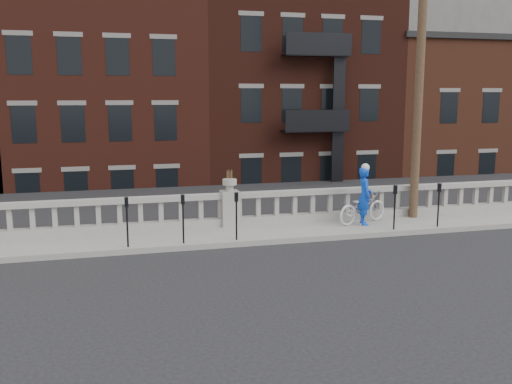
# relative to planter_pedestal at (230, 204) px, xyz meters

# --- Properties ---
(ground) EXTENTS (120.00, 120.00, 0.00)m
(ground) POSITION_rel_planter_pedestal_xyz_m (0.00, -3.95, -0.83)
(ground) COLOR black
(ground) RESTS_ON ground
(sidewalk) EXTENTS (32.00, 2.20, 0.15)m
(sidewalk) POSITION_rel_planter_pedestal_xyz_m (0.00, -0.95, -0.76)
(sidewalk) COLOR gray
(sidewalk) RESTS_ON ground
(balustrade) EXTENTS (28.00, 0.34, 1.03)m
(balustrade) POSITION_rel_planter_pedestal_xyz_m (0.00, 0.00, -0.19)
(balustrade) COLOR gray
(balustrade) RESTS_ON sidewalk
(planter_pedestal) EXTENTS (0.55, 0.55, 1.76)m
(planter_pedestal) POSITION_rel_planter_pedestal_xyz_m (0.00, 0.00, 0.00)
(planter_pedestal) COLOR gray
(planter_pedestal) RESTS_ON sidewalk
(lower_level) EXTENTS (80.00, 44.00, 20.80)m
(lower_level) POSITION_rel_planter_pedestal_xyz_m (0.56, 19.09, 1.80)
(lower_level) COLOR #605E59
(lower_level) RESTS_ON ground
(utility_pole) EXTENTS (1.60, 0.28, 10.00)m
(utility_pole) POSITION_rel_planter_pedestal_xyz_m (6.20, -0.35, 4.41)
(utility_pole) COLOR #422D1E
(utility_pole) RESTS_ON sidewalk
(parking_meter_a) EXTENTS (0.10, 0.09, 1.36)m
(parking_meter_a) POSITION_rel_planter_pedestal_xyz_m (-3.20, -1.80, 0.17)
(parking_meter_a) COLOR black
(parking_meter_a) RESTS_ON sidewalk
(parking_meter_b) EXTENTS (0.10, 0.09, 1.36)m
(parking_meter_b) POSITION_rel_planter_pedestal_xyz_m (-1.70, -1.80, 0.17)
(parking_meter_b) COLOR black
(parking_meter_b) RESTS_ON sidewalk
(parking_meter_c) EXTENTS (0.10, 0.09, 1.36)m
(parking_meter_c) POSITION_rel_planter_pedestal_xyz_m (-0.20, -1.80, 0.17)
(parking_meter_c) COLOR black
(parking_meter_c) RESTS_ON sidewalk
(parking_meter_d) EXTENTS (0.10, 0.09, 1.36)m
(parking_meter_d) POSITION_rel_planter_pedestal_xyz_m (4.71, -1.80, 0.17)
(parking_meter_d) COLOR black
(parking_meter_d) RESTS_ON sidewalk
(parking_meter_e) EXTENTS (0.10, 0.09, 1.36)m
(parking_meter_e) POSITION_rel_planter_pedestal_xyz_m (6.21, -1.80, 0.17)
(parking_meter_e) COLOR black
(parking_meter_e) RESTS_ON sidewalk
(bicycle) EXTENTS (2.09, 1.35, 1.04)m
(bicycle) POSITION_rel_planter_pedestal_xyz_m (4.17, -0.72, -0.16)
(bicycle) COLOR silver
(bicycle) RESTS_ON sidewalk
(cyclist) EXTENTS (0.55, 0.73, 1.83)m
(cyclist) POSITION_rel_planter_pedestal_xyz_m (4.14, -0.90, 0.23)
(cyclist) COLOR blue
(cyclist) RESTS_ON sidewalk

